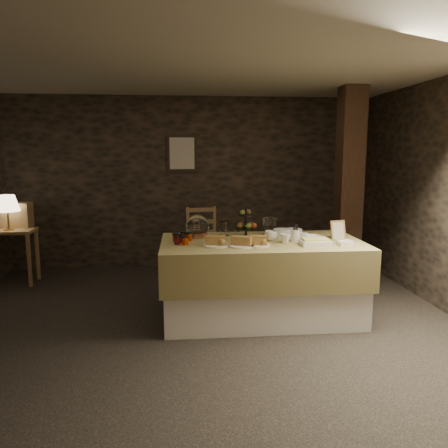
{
  "coord_description": "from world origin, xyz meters",
  "views": [
    {
      "loc": [
        -0.15,
        -4.23,
        1.77
      ],
      "look_at": [
        0.27,
        0.2,
        1.03
      ],
      "focal_mm": 35.0,
      "sensor_mm": 36.0,
      "label": 1
    }
  ],
  "objects": [
    {
      "name": "mug_c",
      "position": [
        0.77,
        0.32,
        0.89
      ],
      "size": [
        0.09,
        0.09,
        0.09
      ],
      "primitive_type": "cylinder",
      "color": "white",
      "rests_on": "buffet_table"
    },
    {
      "name": "storage_jar_b",
      "position": [
        0.47,
        0.56,
        0.91
      ],
      "size": [
        0.09,
        0.09,
        0.14
      ],
      "primitive_type": "cylinder",
      "color": "white",
      "rests_on": "buffet_table"
    },
    {
      "name": "table_lamp",
      "position": [
        -2.45,
        1.71,
        1.1
      ],
      "size": [
        0.31,
        0.31,
        0.47
      ],
      "color": "#B28639",
      "rests_on": "console_table"
    },
    {
      "name": "cutlery_holder",
      "position": [
        1.03,
        0.18,
        0.9
      ],
      "size": [
        0.1,
        0.1,
        0.12
      ],
      "primitive_type": "cylinder",
      "color": "white",
      "rests_on": "buffet_table"
    },
    {
      "name": "wine_rack",
      "position": [
        -2.45,
        1.94,
        0.92
      ],
      "size": [
        0.42,
        0.26,
        0.34
      ],
      "primitive_type": "cube",
      "color": "olive",
      "rests_on": "console_table"
    },
    {
      "name": "jam_jars",
      "position": [
        -0.16,
        0.25,
        0.88
      ],
      "size": [
        0.2,
        0.32,
        0.07
      ],
      "color": "#5F0C13",
      "rests_on": "buffet_table"
    },
    {
      "name": "tart_dish",
      "position": [
        1.18,
        -0.01,
        0.87
      ],
      "size": [
        0.3,
        0.22,
        0.07
      ],
      "color": "white",
      "rests_on": "buffet_table"
    },
    {
      "name": "plate_stack_b",
      "position": [
        1.07,
        0.45,
        0.88
      ],
      "size": [
        0.2,
        0.2,
        0.08
      ],
      "primitive_type": "cylinder",
      "color": "white",
      "rests_on": "buffet_table"
    },
    {
      "name": "ground_plane",
      "position": [
        0.0,
        0.0,
        0.0
      ],
      "size": [
        5.5,
        5.0,
        0.01
      ],
      "primitive_type": "cube",
      "color": "black",
      "rests_on": "ground"
    },
    {
      "name": "cake_dome",
      "position": [
        0.01,
        0.52,
        0.94
      ],
      "size": [
        0.26,
        0.26,
        0.26
      ],
      "color": "olive",
      "rests_on": "buffet_table"
    },
    {
      "name": "square_dish",
      "position": [
        1.48,
        -0.05,
        0.86
      ],
      "size": [
        0.14,
        0.14,
        0.04
      ],
      "primitive_type": "cube",
      "color": "white",
      "rests_on": "buffet_table"
    },
    {
      "name": "buffet_table",
      "position": [
        0.68,
        0.24,
        0.48
      ],
      "size": [
        2.12,
        1.13,
        0.84
      ],
      "color": "white",
      "rests_on": "ground_plane"
    },
    {
      "name": "bowl",
      "position": [
        1.22,
        0.23,
        0.86
      ],
      "size": [
        0.23,
        0.23,
        0.05
      ],
      "primitive_type": "imported",
      "rotation": [
        0.0,
        0.0,
        0.2
      ],
      "color": "white",
      "rests_on": "buffet_table"
    },
    {
      "name": "menu_frame",
      "position": [
        1.52,
        0.28,
        0.93
      ],
      "size": [
        0.18,
        0.1,
        0.22
      ],
      "primitive_type": "cube",
      "rotation": [
        -0.24,
        0.0,
        0.19
      ],
      "color": "olive",
      "rests_on": "buffet_table"
    },
    {
      "name": "bread_platter_right",
      "position": [
        0.59,
        0.0,
        0.88
      ],
      "size": [
        0.26,
        0.26,
        0.11
      ],
      "color": "white",
      "rests_on": "buffet_table"
    },
    {
      "name": "console_table",
      "position": [
        -2.5,
        1.76,
        0.62
      ],
      "size": [
        0.7,
        0.4,
        0.75
      ],
      "color": "olive",
      "rests_on": "ground_plane"
    },
    {
      "name": "cup_b",
      "position": [
        0.9,
        0.11,
        0.89
      ],
      "size": [
        0.11,
        0.11,
        0.1
      ],
      "primitive_type": "imported",
      "rotation": [
        0.0,
        0.0,
        0.02
      ],
      "color": "white",
      "rests_on": "buffet_table"
    },
    {
      "name": "mug_d",
      "position": [
        1.12,
        0.17,
        0.88
      ],
      "size": [
        0.08,
        0.08,
        0.09
      ],
      "primitive_type": "cylinder",
      "color": "white",
      "rests_on": "buffet_table"
    },
    {
      "name": "bread_platter_left",
      "position": [
        0.17,
        0.03,
        0.88
      ],
      "size": [
        0.26,
        0.26,
        0.11
      ],
      "color": "white",
      "rests_on": "buffet_table"
    },
    {
      "name": "storage_jar_a",
      "position": [
        0.31,
        0.59,
        0.92
      ],
      "size": [
        0.1,
        0.1,
        0.16
      ],
      "primitive_type": "cylinder",
      "color": "white",
      "rests_on": "buffet_table"
    },
    {
      "name": "plate_stack_a",
      "position": [
        0.93,
        0.37,
        0.89
      ],
      "size": [
        0.19,
        0.19,
        0.1
      ],
      "primitive_type": "cylinder",
      "color": "white",
      "rests_on": "buffet_table"
    },
    {
      "name": "fruit_stand",
      "position": [
        0.55,
        0.5,
        0.97
      ],
      "size": [
        0.24,
        0.24,
        0.34
      ],
      "rotation": [
        0.0,
        0.0,
        0.05
      ],
      "color": "black",
      "rests_on": "buffet_table"
    },
    {
      "name": "cup_a",
      "position": [
        0.78,
        0.24,
        0.89
      ],
      "size": [
        0.16,
        0.16,
        0.1
      ],
      "primitive_type": "imported",
      "rotation": [
        0.0,
        0.0,
        0.19
      ],
      "color": "white",
      "rests_on": "buffet_table"
    },
    {
      "name": "framed_picture",
      "position": [
        -0.15,
        2.47,
        1.75
      ],
      "size": [
        0.45,
        0.04,
        0.55
      ],
      "color": "#2D2318",
      "rests_on": "room_shell"
    },
    {
      "name": "timber_column",
      "position": [
        2.02,
        1.32,
        1.3
      ],
      "size": [
        0.3,
        0.3,
        2.6
      ],
      "primitive_type": "cube",
      "color": "black",
      "rests_on": "ground_plane"
    },
    {
      "name": "room_shell",
      "position": [
        0.0,
        0.0,
        1.56
      ],
      "size": [
        5.52,
        5.02,
        2.6
      ],
      "color": "black",
      "rests_on": "ground"
    },
    {
      "name": "chair",
      "position": [
        0.14,
        1.92,
        0.44
      ],
      "size": [
        0.52,
        0.5,
        0.77
      ],
      "rotation": [
        0.0,
        0.0,
        0.14
      ],
      "color": "olive",
      "rests_on": "ground_plane"
    },
    {
      "name": "bread_platter_center",
      "position": [
        0.43,
        -0.02,
        0.88
      ],
      "size": [
        0.26,
        0.26,
        0.11
      ],
      "color": "white",
      "rests_on": "buffet_table"
    }
  ]
}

